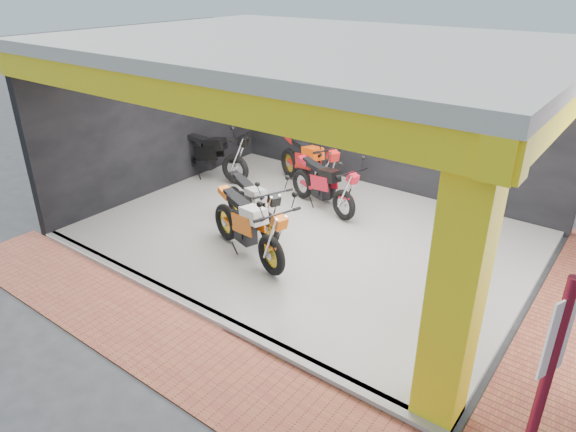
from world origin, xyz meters
name	(u,v)px	position (x,y,z in m)	size (l,w,h in m)	color
ground	(240,281)	(0.00, 0.00, 0.00)	(80.00, 80.00, 0.00)	#2D2D30
showroom_floor	(308,234)	(0.00, 2.00, 0.05)	(8.00, 6.00, 0.10)	silver
showroom_ceiling	(311,44)	(0.00, 2.00, 3.60)	(8.40, 6.40, 0.20)	beige
back_wall	(388,116)	(0.00, 5.10, 1.75)	(8.20, 0.20, 3.50)	black
left_wall	(159,117)	(-4.10, 2.00, 1.75)	(0.20, 6.20, 3.50)	black
corner_column	(457,288)	(3.75, -0.75, 1.75)	(0.50, 0.50, 3.50)	yellow
header_beam_front	(176,93)	(0.00, -1.00, 3.30)	(8.40, 0.30, 0.40)	yellow
header_beam_right	(573,93)	(4.00, 2.00, 3.30)	(0.30, 6.40, 0.40)	yellow
floor_kerb	(195,308)	(0.00, -1.02, 0.05)	(8.00, 0.20, 0.10)	silver
paver_front	(155,336)	(0.00, -1.80, 0.01)	(9.00, 1.40, 0.03)	brown
signpost	(545,384)	(4.76, -1.17, 1.35)	(0.14, 0.33, 2.47)	maroon
moto_hero	(271,237)	(0.41, 0.36, 0.82)	(2.34, 0.87, 1.43)	#E55B09
moto_row_a	(268,213)	(-0.29, 1.15, 0.76)	(2.15, 0.79, 1.31)	black
moto_row_b	(345,191)	(0.27, 2.86, 0.75)	(2.14, 0.79, 1.31)	red
moto_row_c	(326,169)	(-0.58, 3.49, 0.84)	(2.43, 0.90, 1.48)	red
moto_row_d	(235,155)	(-2.80, 3.02, 0.83)	(2.38, 0.88, 1.46)	black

